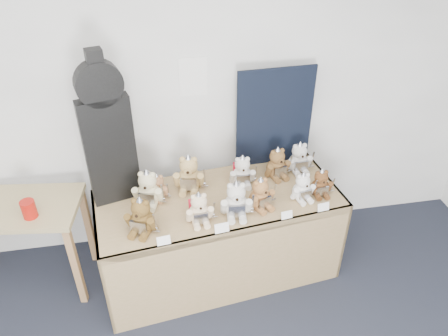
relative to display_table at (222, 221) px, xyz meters
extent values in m
plane|color=white|center=(-0.63, 0.60, 0.75)|extent=(6.00, 0.00, 6.00)
cube|color=white|center=(-0.11, 0.60, 0.91)|extent=(0.21, 0.00, 0.30)
cube|color=olive|center=(-0.01, 0.08, 0.13)|extent=(1.91, 0.98, 0.06)
cube|color=olive|center=(0.04, -0.29, -0.22)|extent=(1.81, 0.25, 0.76)
cube|color=olive|center=(-0.91, -0.04, -0.22)|extent=(0.11, 0.76, 0.76)
cube|color=olive|center=(0.89, 0.19, -0.22)|extent=(0.11, 0.76, 0.76)
cube|color=#927B4F|center=(-1.50, 0.22, 0.17)|extent=(1.00, 0.64, 0.04)
cube|color=olive|center=(-1.10, -0.06, -0.23)|extent=(0.06, 0.06, 0.75)
cube|color=olive|center=(-1.04, 0.38, -0.23)|extent=(0.06, 0.06, 0.75)
cube|color=black|center=(-0.75, 0.21, 0.57)|extent=(0.36, 0.19, 0.81)
cylinder|color=black|center=(-0.75, 0.21, 1.07)|extent=(0.32, 0.18, 0.30)
cube|color=black|center=(-0.75, 0.21, 1.20)|extent=(0.12, 0.11, 0.20)
cube|color=black|center=(0.51, 0.48, 0.57)|extent=(0.62, 0.05, 0.82)
cylinder|color=#A9130B|center=(-1.34, 0.07, 0.25)|extent=(0.10, 0.10, 0.13)
ellipsoid|color=brown|center=(-0.57, -0.18, 0.24)|extent=(0.22, 0.21, 0.17)
sphere|color=brown|center=(-0.57, -0.18, 0.35)|extent=(0.13, 0.13, 0.13)
cylinder|color=brown|center=(-0.59, -0.23, 0.34)|extent=(0.06, 0.05, 0.05)
sphere|color=black|center=(-0.60, -0.25, 0.34)|extent=(0.02, 0.02, 0.02)
sphere|color=brown|center=(-0.61, -0.16, 0.40)|extent=(0.04, 0.04, 0.04)
sphere|color=brown|center=(-0.53, -0.20, 0.40)|extent=(0.04, 0.04, 0.04)
cylinder|color=brown|center=(-0.66, -0.17, 0.25)|extent=(0.08, 0.11, 0.13)
cylinder|color=brown|center=(-0.50, -0.23, 0.25)|extent=(0.08, 0.11, 0.13)
cylinder|color=brown|center=(-0.63, -0.22, 0.19)|extent=(0.09, 0.13, 0.05)
cylinder|color=brown|center=(-0.56, -0.25, 0.19)|extent=(0.09, 0.13, 0.05)
cube|color=silver|center=(-0.60, -0.24, 0.24)|extent=(0.11, 0.06, 0.10)
cone|color=silver|center=(-0.57, -0.18, 0.41)|extent=(0.11, 0.11, 0.08)
cube|color=silver|center=(-0.49, -0.25, 0.27)|extent=(0.03, 0.05, 0.18)
cube|color=silver|center=(-0.49, -0.25, 0.20)|extent=(0.05, 0.03, 0.01)
ellipsoid|color=beige|center=(-0.18, -0.15, 0.23)|extent=(0.16, 0.14, 0.15)
sphere|color=beige|center=(-0.18, -0.15, 0.33)|extent=(0.11, 0.11, 0.11)
cylinder|color=beige|center=(-0.18, -0.20, 0.32)|extent=(0.05, 0.03, 0.05)
sphere|color=black|center=(-0.18, -0.22, 0.32)|extent=(0.02, 0.02, 0.02)
sphere|color=beige|center=(-0.22, -0.15, 0.38)|extent=(0.04, 0.04, 0.04)
sphere|color=beige|center=(-0.15, -0.15, 0.38)|extent=(0.04, 0.04, 0.04)
cylinder|color=beige|center=(-0.26, -0.18, 0.24)|extent=(0.05, 0.09, 0.12)
cylinder|color=beige|center=(-0.11, -0.17, 0.24)|extent=(0.05, 0.09, 0.12)
cylinder|color=beige|center=(-0.21, -0.21, 0.18)|extent=(0.05, 0.10, 0.05)
cylinder|color=beige|center=(-0.15, -0.20, 0.18)|extent=(0.05, 0.10, 0.05)
cube|color=silver|center=(-0.18, -0.21, 0.23)|extent=(0.10, 0.02, 0.09)
cone|color=silver|center=(-0.18, -0.15, 0.38)|extent=(0.10, 0.10, 0.07)
cube|color=silver|center=(-0.08, -0.18, 0.26)|extent=(0.02, 0.04, 0.16)
cube|color=silver|center=(-0.08, -0.18, 0.20)|extent=(0.05, 0.01, 0.01)
cube|color=red|center=(-0.19, -0.09, 0.24)|extent=(0.13, 0.04, 0.14)
ellipsoid|color=beige|center=(0.08, -0.12, 0.24)|extent=(0.20, 0.17, 0.18)
sphere|color=beige|center=(0.08, -0.12, 0.36)|extent=(0.13, 0.13, 0.13)
cylinder|color=beige|center=(0.07, -0.18, 0.35)|extent=(0.06, 0.04, 0.06)
sphere|color=black|center=(0.07, -0.20, 0.35)|extent=(0.02, 0.02, 0.02)
sphere|color=beige|center=(0.04, -0.12, 0.41)|extent=(0.04, 0.04, 0.04)
sphere|color=beige|center=(0.12, -0.13, 0.41)|extent=(0.04, 0.04, 0.04)
cylinder|color=beige|center=(-0.01, -0.14, 0.25)|extent=(0.06, 0.10, 0.14)
cylinder|color=beige|center=(0.16, -0.16, 0.25)|extent=(0.06, 0.10, 0.14)
cylinder|color=beige|center=(0.03, -0.18, 0.19)|extent=(0.07, 0.12, 0.05)
cylinder|color=beige|center=(0.11, -0.19, 0.19)|extent=(0.07, 0.12, 0.05)
cube|color=silver|center=(0.07, -0.19, 0.24)|extent=(0.12, 0.03, 0.10)
cone|color=silver|center=(0.08, -0.12, 0.42)|extent=(0.11, 0.11, 0.09)
cube|color=silver|center=(0.19, -0.17, 0.28)|extent=(0.02, 0.05, 0.19)
cube|color=silver|center=(0.19, -0.17, 0.20)|extent=(0.05, 0.01, 0.01)
ellipsoid|color=#946238|center=(0.27, -0.07, 0.23)|extent=(0.20, 0.19, 0.16)
sphere|color=#946238|center=(0.27, -0.07, 0.34)|extent=(0.12, 0.12, 0.12)
cylinder|color=#946238|center=(0.28, -0.12, 0.33)|extent=(0.06, 0.04, 0.05)
sphere|color=black|center=(0.29, -0.13, 0.33)|extent=(0.02, 0.02, 0.02)
sphere|color=#946238|center=(0.23, -0.09, 0.38)|extent=(0.04, 0.04, 0.04)
sphere|color=#946238|center=(0.30, -0.06, 0.38)|extent=(0.04, 0.04, 0.04)
cylinder|color=#946238|center=(0.20, -0.12, 0.24)|extent=(0.07, 0.10, 0.12)
cylinder|color=#946238|center=(0.34, -0.06, 0.24)|extent=(0.07, 0.10, 0.12)
cylinder|color=#946238|center=(0.25, -0.14, 0.19)|extent=(0.08, 0.11, 0.05)
cylinder|color=#946238|center=(0.32, -0.11, 0.19)|extent=(0.08, 0.11, 0.05)
cube|color=silver|center=(0.29, -0.13, 0.23)|extent=(0.10, 0.06, 0.09)
cone|color=silver|center=(0.27, -0.07, 0.39)|extent=(0.10, 0.10, 0.08)
cube|color=silver|center=(0.37, -0.06, 0.26)|extent=(0.03, 0.04, 0.17)
cube|color=silver|center=(0.37, -0.06, 0.20)|extent=(0.05, 0.02, 0.01)
ellipsoid|color=silver|center=(0.59, -0.03, 0.22)|extent=(0.17, 0.15, 0.14)
sphere|color=silver|center=(0.59, -0.03, 0.32)|extent=(0.11, 0.11, 0.11)
cylinder|color=silver|center=(0.60, -0.08, 0.31)|extent=(0.05, 0.03, 0.04)
sphere|color=black|center=(0.61, -0.09, 0.31)|extent=(0.02, 0.02, 0.02)
sphere|color=silver|center=(0.56, -0.04, 0.36)|extent=(0.03, 0.03, 0.03)
sphere|color=silver|center=(0.63, -0.03, 0.36)|extent=(0.03, 0.03, 0.03)
cylinder|color=silver|center=(0.53, -0.06, 0.23)|extent=(0.06, 0.09, 0.11)
cylinder|color=silver|center=(0.66, -0.04, 0.23)|extent=(0.06, 0.09, 0.11)
cylinder|color=silver|center=(0.57, -0.09, 0.18)|extent=(0.06, 0.10, 0.04)
cylinder|color=silver|center=(0.64, -0.08, 0.18)|extent=(0.06, 0.10, 0.04)
cube|color=silver|center=(0.60, -0.09, 0.23)|extent=(0.10, 0.03, 0.08)
cone|color=silver|center=(0.59, -0.03, 0.37)|extent=(0.09, 0.09, 0.07)
cube|color=silver|center=(0.69, -0.04, 0.25)|extent=(0.02, 0.04, 0.15)
cube|color=silver|center=(0.69, -0.04, 0.20)|extent=(0.04, 0.01, 0.01)
ellipsoid|color=brown|center=(0.74, 0.00, 0.22)|extent=(0.14, 0.12, 0.14)
sphere|color=brown|center=(0.74, 0.00, 0.32)|extent=(0.10, 0.10, 0.10)
cylinder|color=brown|center=(0.75, -0.05, 0.31)|extent=(0.04, 0.02, 0.04)
sphere|color=black|center=(0.75, -0.06, 0.31)|extent=(0.02, 0.02, 0.02)
sphere|color=brown|center=(0.71, -0.01, 0.35)|extent=(0.03, 0.03, 0.03)
sphere|color=brown|center=(0.78, 0.00, 0.35)|extent=(0.03, 0.03, 0.03)
cylinder|color=brown|center=(0.68, -0.02, 0.23)|extent=(0.04, 0.08, 0.10)
cylinder|color=brown|center=(0.81, -0.02, 0.23)|extent=(0.04, 0.08, 0.10)
cylinder|color=brown|center=(0.71, -0.05, 0.18)|extent=(0.04, 0.09, 0.04)
cylinder|color=brown|center=(0.78, -0.05, 0.18)|extent=(0.04, 0.09, 0.04)
cube|color=silver|center=(0.75, -0.06, 0.23)|extent=(0.09, 0.02, 0.08)
cone|color=silver|center=(0.74, 0.00, 0.36)|extent=(0.09, 0.09, 0.07)
cube|color=silver|center=(0.83, -0.03, 0.25)|extent=(0.01, 0.03, 0.15)
cube|color=silver|center=(0.83, -0.03, 0.19)|extent=(0.04, 0.01, 0.01)
ellipsoid|color=beige|center=(-0.52, 0.11, 0.24)|extent=(0.21, 0.20, 0.18)
sphere|color=beige|center=(-0.52, 0.11, 0.36)|extent=(0.13, 0.13, 0.13)
cylinder|color=beige|center=(-0.53, 0.06, 0.35)|extent=(0.06, 0.04, 0.06)
sphere|color=black|center=(-0.54, 0.04, 0.35)|extent=(0.02, 0.02, 0.02)
sphere|color=beige|center=(-0.56, 0.13, 0.41)|extent=(0.04, 0.04, 0.04)
sphere|color=beige|center=(-0.48, 0.10, 0.41)|extent=(0.04, 0.04, 0.04)
cylinder|color=beige|center=(-0.61, 0.12, 0.25)|extent=(0.07, 0.11, 0.14)
cylinder|color=beige|center=(-0.44, 0.07, 0.25)|extent=(0.07, 0.11, 0.14)
cylinder|color=beige|center=(-0.57, 0.06, 0.19)|extent=(0.08, 0.13, 0.05)
cylinder|color=beige|center=(-0.50, 0.04, 0.19)|extent=(0.08, 0.13, 0.05)
cube|color=silver|center=(-0.54, 0.05, 0.24)|extent=(0.12, 0.05, 0.10)
cone|color=silver|center=(-0.52, 0.11, 0.42)|extent=(0.11, 0.11, 0.09)
cube|color=silver|center=(-0.42, 0.05, 0.28)|extent=(0.03, 0.05, 0.19)
cube|color=silver|center=(-0.42, 0.05, 0.20)|extent=(0.05, 0.02, 0.01)
ellipsoid|color=tan|center=(-0.21, 0.24, 0.24)|extent=(0.22, 0.19, 0.19)
sphere|color=tan|center=(-0.21, 0.24, 0.37)|extent=(0.14, 0.14, 0.14)
cylinder|color=tan|center=(-0.22, 0.18, 0.36)|extent=(0.06, 0.04, 0.06)
sphere|color=black|center=(-0.22, 0.16, 0.36)|extent=(0.02, 0.02, 0.02)
sphere|color=tan|center=(-0.25, 0.25, 0.42)|extent=(0.04, 0.04, 0.04)
sphere|color=tan|center=(-0.16, 0.23, 0.42)|extent=(0.04, 0.04, 0.04)
cylinder|color=tan|center=(-0.30, 0.23, 0.25)|extent=(0.07, 0.11, 0.14)
cylinder|color=tan|center=(-0.13, 0.20, 0.25)|extent=(0.07, 0.11, 0.14)
cylinder|color=tan|center=(-0.26, 0.18, 0.19)|extent=(0.08, 0.13, 0.06)
cylinder|color=tan|center=(-0.18, 0.17, 0.19)|extent=(0.08, 0.13, 0.06)
cube|color=silver|center=(-0.22, 0.17, 0.25)|extent=(0.12, 0.04, 0.10)
cone|color=silver|center=(-0.21, 0.24, 0.43)|extent=(0.12, 0.12, 0.09)
cube|color=silver|center=(-0.10, 0.18, 0.28)|extent=(0.02, 0.05, 0.20)
cube|color=silver|center=(-0.10, 0.18, 0.21)|extent=(0.06, 0.02, 0.01)
ellipsoid|color=silver|center=(0.20, 0.23, 0.23)|extent=(0.17, 0.15, 0.16)
sphere|color=silver|center=(0.20, 0.23, 0.34)|extent=(0.12, 0.12, 0.12)
cylinder|color=silver|center=(0.20, 0.18, 0.33)|extent=(0.05, 0.03, 0.05)
sphere|color=black|center=(0.19, 0.16, 0.33)|extent=(0.02, 0.02, 0.02)
sphere|color=silver|center=(0.16, 0.23, 0.38)|extent=(0.04, 0.04, 0.04)
sphere|color=silver|center=(0.24, 0.23, 0.38)|extent=(0.04, 0.04, 0.04)
cylinder|color=silver|center=(0.12, 0.21, 0.24)|extent=(0.05, 0.09, 0.12)
cylinder|color=silver|center=(0.27, 0.20, 0.24)|extent=(0.05, 0.09, 0.12)
cylinder|color=silver|center=(0.16, 0.17, 0.19)|extent=(0.06, 0.11, 0.05)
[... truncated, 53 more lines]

